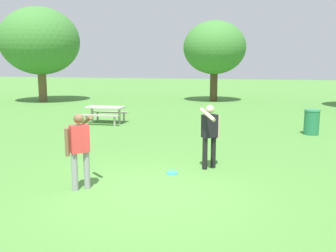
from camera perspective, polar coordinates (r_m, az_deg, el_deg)
ground_plane at (r=7.75m, az=-2.81°, el=-10.36°), size 120.00×120.00×0.00m
person_thrower at (r=7.89m, az=-13.68°, el=-2.99°), size 0.47×0.84×1.64m
person_catcher at (r=9.28m, az=6.57°, el=-0.91°), size 0.47×0.84×1.64m
frisbee at (r=9.04m, az=0.67°, el=-7.33°), size 0.27×0.27×0.03m
picnic_table_near at (r=16.70m, az=-9.76°, el=2.32°), size 1.75×1.47×0.77m
trash_can_beside_table at (r=14.87m, az=21.56°, el=0.58°), size 0.59×0.59×0.96m
tree_tall_left at (r=27.78m, az=-19.41°, el=12.39°), size 5.51×5.51×6.60m
tree_broad_center at (r=26.68m, az=7.29°, el=12.04°), size 4.43×4.43×5.71m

